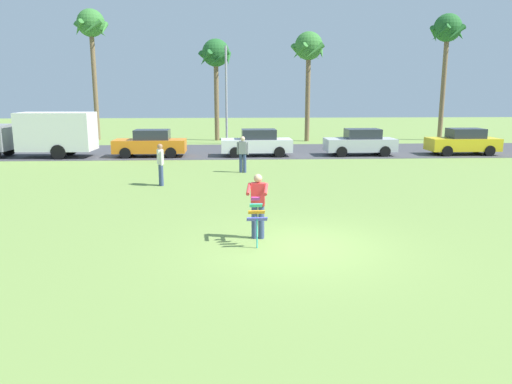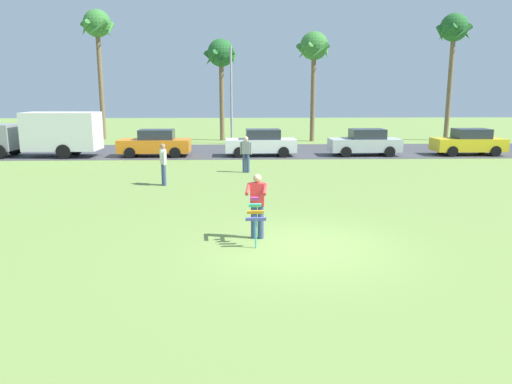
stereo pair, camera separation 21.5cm
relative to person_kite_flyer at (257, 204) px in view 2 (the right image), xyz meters
The scene contains 16 objects.
ground_plane 1.55m from the person_kite_flyer, 37.90° to the right, with size 120.00×120.00×0.00m, color olive.
road_strip 19.24m from the person_kite_flyer, 87.12° to the left, with size 120.00×8.00×0.01m, color #424247.
person_kite_flyer is the anchor object (origin of this frame).
kite_held 0.66m from the person_kite_flyer, 96.08° to the right, with size 0.52×0.64×1.22m.
parked_truck_grey_van 20.46m from the person_kite_flyer, 124.82° to the left, with size 6.76×2.26×2.62m.
parked_car_orange 17.66m from the person_kite_flyer, 108.03° to the left, with size 4.21×1.86×1.60m.
parked_car_white 16.81m from the person_kite_flyer, 87.09° to the left, with size 4.24×1.91×1.60m.
parked_car_silver 18.24m from the person_kite_flyer, 66.98° to the left, with size 4.23×1.89×1.60m.
parked_car_yellow 21.54m from the person_kite_flyer, 51.20° to the left, with size 4.21×1.85×1.60m.
palm_tree_left_near 30.73m from the person_kite_flyer, 112.43° to the left, with size 2.58×2.71×10.01m.
palm_tree_right_near 27.12m from the person_kite_flyer, 93.88° to the left, with size 2.58×2.71×7.75m.
palm_tree_centre_far 26.71m from the person_kite_flyer, 78.46° to the left, with size 2.58×2.71×8.21m.
palm_tree_far_left 31.04m from the person_kite_flyer, 58.34° to the left, with size 2.58×2.71×9.60m.
streetlight_pole 24.16m from the person_kite_flyer, 92.41° to the left, with size 0.24×1.65×7.00m.
person_walker_near 8.43m from the person_kite_flyer, 115.23° to the left, with size 0.32×0.55×1.73m.
person_walker_far 10.75m from the person_kite_flyer, 90.75° to the left, with size 0.56×0.28×1.73m.
Camera 2 is at (-1.43, -11.73, 3.85)m, focal length 34.38 mm.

